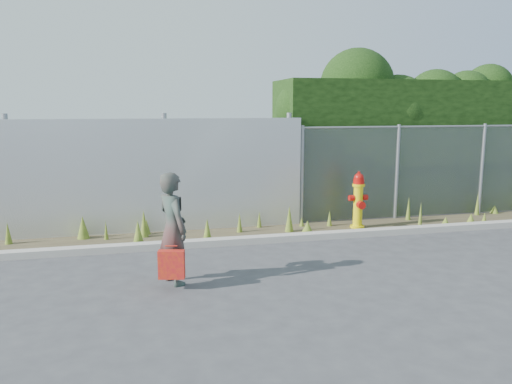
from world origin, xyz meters
The scene contains 10 objects.
ground centered at (0.00, 0.00, 0.00)m, with size 80.00×80.00×0.00m, color #3D3D40.
curb centered at (0.00, 1.80, 0.06)m, with size 16.00×0.22×0.12m, color #AAA299.
weed_strip centered at (0.43, 2.44, 0.11)m, with size 16.00×1.24×0.53m.
corrugated_fence centered at (-3.25, 3.01, 1.10)m, with size 8.50×0.21×2.30m.
chainlink_fence centered at (4.25, 3.00, 1.03)m, with size 6.50×0.07×2.05m.
hedge centered at (4.25, 4.01, 1.92)m, with size 7.47×1.85×3.74m.
fire_hydrant centered at (2.03, 2.38, 0.56)m, with size 0.39×0.35×1.15m.
woman centered at (-1.79, 0.06, 0.77)m, with size 0.57×0.37×1.55m, color #0F5F51.
red_tote_bag centered at (-1.84, -0.24, 0.36)m, with size 0.34×0.13×0.45m.
black_shoulder_bag centered at (-1.77, 0.28, 1.07)m, with size 0.25×0.10×0.18m.
Camera 1 is at (-2.21, -6.65, 2.41)m, focal length 35.00 mm.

